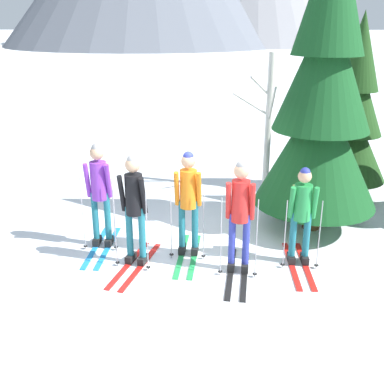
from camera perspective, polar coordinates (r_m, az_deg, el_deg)
name	(u,v)px	position (r m, az deg, el deg)	size (l,w,h in m)	color
ground_plane	(177,258)	(8.01, -1.83, -8.02)	(400.00, 400.00, 0.00)	white
skier_in_purple	(99,190)	(8.18, -11.17, 0.22)	(0.61, 1.64, 1.87)	#1E84D1
skier_in_black	(134,205)	(7.47, -7.02, -1.54)	(0.71, 1.66, 1.86)	red
skier_in_orange	(188,197)	(7.75, -0.43, -0.61)	(0.61, 1.61, 1.81)	green
skier_in_red	(240,210)	(7.24, 5.86, -2.14)	(0.61, 1.65, 1.84)	black
skier_in_green	(302,211)	(7.68, 13.16, -2.25)	(0.61, 1.59, 1.65)	red
pine_tree_mid	(353,115)	(10.97, 18.98, 8.78)	(1.65, 1.65, 3.99)	#51381E
pine_tree_far	(323,98)	(8.71, 15.56, 10.90)	(2.25, 2.25, 5.44)	#51381E
birch_tree_tall	(268,122)	(10.83, 9.17, 8.39)	(0.91, 0.74, 3.14)	silver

